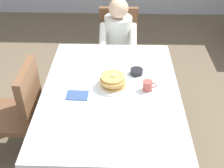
{
  "coord_description": "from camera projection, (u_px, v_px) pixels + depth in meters",
  "views": [
    {
      "loc": [
        0.06,
        -1.81,
        2.15
      ],
      "look_at": [
        0.01,
        0.02,
        0.79
      ],
      "focal_mm": 45.8,
      "sensor_mm": 36.0,
      "label": 1
    }
  ],
  "objects": [
    {
      "name": "diner_person",
      "position": [
        118.0,
        39.0,
        3.15
      ],
      "size": [
        0.4,
        0.43,
        1.12
      ],
      "rotation": [
        0.0,
        0.0,
        3.14
      ],
      "color": "silver",
      "rests_on": "ground"
    },
    {
      "name": "ground_plane",
      "position": [
        111.0,
        151.0,
        2.74
      ],
      "size": [
        14.0,
        14.0,
        0.0
      ],
      "primitive_type": "plane",
      "color": "brown"
    },
    {
      "name": "spoon_near_edge",
      "position": [
        117.0,
        111.0,
        2.1
      ],
      "size": [
        0.15,
        0.03,
        0.0
      ],
      "primitive_type": "cube",
      "rotation": [
        0.0,
        0.0,
        -0.08
      ],
      "color": "silver",
      "rests_on": "dining_table_main"
    },
    {
      "name": "bowl_butter",
      "position": [
        137.0,
        72.0,
        2.47
      ],
      "size": [
        0.11,
        0.11,
        0.04
      ],
      "primitive_type": "cylinder",
      "color": "black",
      "rests_on": "dining_table_main"
    },
    {
      "name": "cup_coffee",
      "position": [
        148.0,
        86.0,
        2.27
      ],
      "size": [
        0.11,
        0.08,
        0.08
      ],
      "color": "#B24C42",
      "rests_on": "dining_table_main"
    },
    {
      "name": "dining_table_main",
      "position": [
        111.0,
        99.0,
        2.35
      ],
      "size": [
        1.12,
        1.52,
        0.74
      ],
      "color": "silver",
      "rests_on": "ground"
    },
    {
      "name": "fork_left_of_plate",
      "position": [
        90.0,
        87.0,
        2.32
      ],
      "size": [
        0.02,
        0.18,
        0.0
      ],
      "primitive_type": "cube",
      "rotation": [
        0.0,
        0.0,
        1.58
      ],
      "color": "silver",
      "rests_on": "dining_table_main"
    },
    {
      "name": "napkin_folded",
      "position": [
        77.0,
        95.0,
        2.24
      ],
      "size": [
        0.17,
        0.12,
        0.01
      ],
      "primitive_type": "cube",
      "rotation": [
        0.0,
        0.0,
        -0.02
      ],
      "color": "#334C7F",
      "rests_on": "dining_table_main"
    },
    {
      "name": "breakfast_stack",
      "position": [
        113.0,
        81.0,
        2.3
      ],
      "size": [
        0.21,
        0.21,
        0.1
      ],
      "color": "tan",
      "rests_on": "plate_breakfast"
    },
    {
      "name": "chair_diner",
      "position": [
        118.0,
        43.0,
        3.36
      ],
      "size": [
        0.44,
        0.45,
        0.93
      ],
      "rotation": [
        0.0,
        0.0,
        3.14
      ],
      "color": "brown",
      "rests_on": "ground"
    },
    {
      "name": "plate_breakfast",
      "position": [
        113.0,
        86.0,
        2.33
      ],
      "size": [
        0.28,
        0.28,
        0.02
      ],
      "primitive_type": "cylinder",
      "color": "white",
      "rests_on": "dining_table_main"
    },
    {
      "name": "chair_left_side",
      "position": [
        21.0,
        108.0,
        2.44
      ],
      "size": [
        0.45,
        0.44,
        0.93
      ],
      "rotation": [
        0.0,
        0.0,
        1.57
      ],
      "color": "brown",
      "rests_on": "ground"
    },
    {
      "name": "knife_right_of_plate",
      "position": [
        137.0,
        88.0,
        2.32
      ],
      "size": [
        0.02,
        0.2,
        0.0
      ],
      "primitive_type": "cube",
      "rotation": [
        0.0,
        0.0,
        1.61
      ],
      "color": "silver",
      "rests_on": "dining_table_main"
    }
  ]
}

